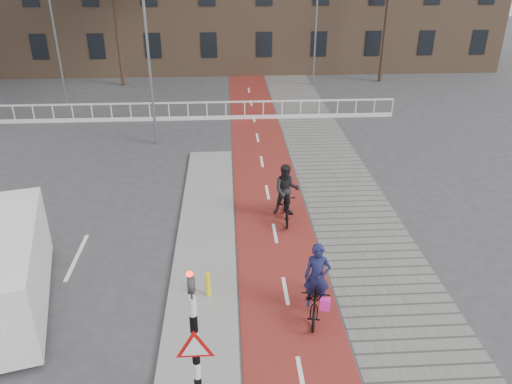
{
  "coord_description": "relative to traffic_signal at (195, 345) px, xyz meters",
  "views": [
    {
      "loc": [
        0.07,
        -8.73,
        8.24
      ],
      "look_at": [
        0.89,
        5.0,
        1.5
      ],
      "focal_mm": 35.0,
      "sensor_mm": 36.0,
      "label": 1
    }
  ],
  "objects": [
    {
      "name": "ground",
      "position": [
        0.6,
        2.02,
        -1.99
      ],
      "size": [
        120.0,
        120.0,
        0.0
      ],
      "primitive_type": "plane",
      "color": "#38383A",
      "rests_on": "ground"
    },
    {
      "name": "bike_lane",
      "position": [
        2.1,
        12.02,
        -1.98
      ],
      "size": [
        2.5,
        60.0,
        0.01
      ],
      "primitive_type": "cube",
      "color": "maroon",
      "rests_on": "ground"
    },
    {
      "name": "sidewalk",
      "position": [
        4.9,
        12.02,
        -1.98
      ],
      "size": [
        3.0,
        60.0,
        0.01
      ],
      "primitive_type": "cube",
      "color": "slate",
      "rests_on": "ground"
    },
    {
      "name": "curb_island",
      "position": [
        -0.1,
        6.02,
        -1.93
      ],
      "size": [
        1.8,
        16.0,
        0.12
      ],
      "primitive_type": "cube",
      "color": "gray",
      "rests_on": "ground"
    },
    {
      "name": "traffic_signal",
      "position": [
        0.0,
        0.0,
        0.0
      ],
      "size": [
        0.8,
        0.8,
        3.68
      ],
      "color": "black",
      "rests_on": "curb_island"
    },
    {
      "name": "bollard",
      "position": [
        0.06,
        3.81,
        -1.53
      ],
      "size": [
        0.12,
        0.12,
        0.69
      ],
      "primitive_type": "cylinder",
      "color": "#F4EF0D",
      "rests_on": "curb_island"
    },
    {
      "name": "cyclist_near",
      "position": [
        2.73,
        3.08,
        -1.32
      ],
      "size": [
        1.05,
        2.0,
        1.98
      ],
      "rotation": [
        0.0,
        0.0,
        -0.21
      ],
      "color": "black",
      "rests_on": "bike_lane"
    },
    {
      "name": "cyclist_far",
      "position": [
        2.54,
        7.86,
        -1.15
      ],
      "size": [
        0.89,
        1.89,
        2.0
      ],
      "rotation": [
        0.0,
        0.0,
        -0.05
      ],
      "color": "black",
      "rests_on": "bike_lane"
    },
    {
      "name": "railing",
      "position": [
        -4.4,
        19.02,
        -1.68
      ],
      "size": [
        28.0,
        0.1,
        0.99
      ],
      "color": "silver",
      "rests_on": "ground"
    },
    {
      "name": "tree_mid",
      "position": [
        -6.21,
        26.85,
        2.13
      ],
      "size": [
        0.24,
        0.24,
        8.23
      ],
      "primitive_type": "cylinder",
      "color": "black",
      "rests_on": "ground"
    },
    {
      "name": "tree_right",
      "position": [
        11.19,
        26.86,
        2.1
      ],
      "size": [
        0.24,
        0.24,
        8.18
      ],
      "primitive_type": "cylinder",
      "color": "black",
      "rests_on": "ground"
    },
    {
      "name": "streetlight_near",
      "position": [
        -2.67,
        15.48,
        1.8
      ],
      "size": [
        0.12,
        0.12,
        7.57
      ],
      "primitive_type": "cylinder",
      "color": "slate",
      "rests_on": "ground"
    },
    {
      "name": "streetlight_left",
      "position": [
        -8.7,
        22.45,
        2.01
      ],
      "size": [
        0.12,
        0.12,
        8.0
      ],
      "primitive_type": "cylinder",
      "color": "slate",
      "rests_on": "ground"
    },
    {
      "name": "streetlight_right",
      "position": [
        6.46,
        26.15,
        1.66
      ],
      "size": [
        0.12,
        0.12,
        7.3
      ],
      "primitive_type": "cylinder",
      "color": "slate",
      "rests_on": "ground"
    }
  ]
}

